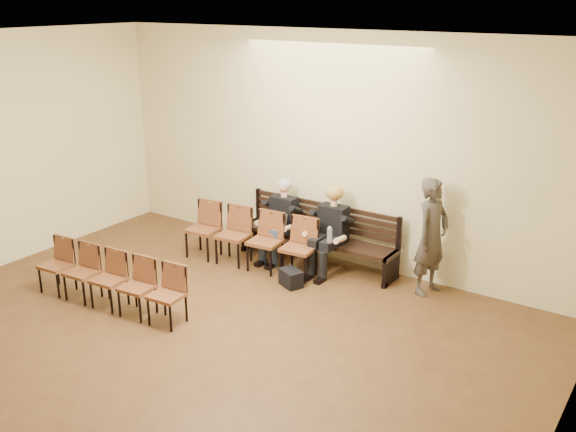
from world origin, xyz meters
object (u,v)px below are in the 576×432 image
object	(u,v)px
bench	(316,250)
chair_row_back	(108,280)
seated_woman	(330,233)
bag	(291,278)
passerby	(432,228)
laptop	(274,229)
water_bottle	(329,243)
seated_man	(281,221)
chair_row_front	(249,239)

from	to	relation	value
bench	chair_row_back	size ratio (longest dim) A/B	1.10
seated_woman	bag	distance (m)	0.93
seated_woman	passerby	distance (m)	1.56
laptop	bag	size ratio (longest dim) A/B	0.90
seated_woman	water_bottle	distance (m)	0.33
chair_row_back	bag	bearing A→B (deg)	43.68
bench	water_bottle	bearing A→B (deg)	-41.21
seated_man	water_bottle	bearing A→B (deg)	-15.11
chair_row_back	chair_row_front	bearing A→B (deg)	66.27
bench	seated_man	world-z (taller)	seated_man
seated_man	chair_row_back	distance (m)	2.82
passerby	chair_row_back	bearing A→B (deg)	142.22
seated_man	chair_row_back	world-z (taller)	seated_man
water_bottle	chair_row_back	bearing A→B (deg)	-130.07
seated_woman	bag	world-z (taller)	seated_woman
bench	chair_row_front	world-z (taller)	chair_row_front
passerby	bag	bearing A→B (deg)	130.88
bench	laptop	bearing A→B (deg)	-148.24
water_bottle	passerby	world-z (taller)	passerby
chair_row_back	bench	bearing A→B (deg)	56.12
laptop	bag	bearing A→B (deg)	-25.62
chair_row_front	chair_row_back	distance (m)	2.24
chair_row_back	water_bottle	bearing A→B (deg)	44.95
laptop	water_bottle	bearing A→B (deg)	9.78
seated_man	chair_row_front	xyz separation A→B (m)	(-0.22, -0.53, -0.17)
seated_woman	laptop	size ratio (longest dim) A/B	4.13
seated_man	water_bottle	distance (m)	1.09
seated_woman	chair_row_front	bearing A→B (deg)	-154.50
chair_row_front	water_bottle	bearing A→B (deg)	5.19
bench	chair_row_back	world-z (taller)	chair_row_back
bench	chair_row_back	bearing A→B (deg)	-118.90
passerby	chair_row_back	xyz separation A→B (m)	(-3.35, -2.80, -0.57)
bench	seated_woman	xyz separation A→B (m)	(0.30, -0.12, 0.39)
bench	seated_man	bearing A→B (deg)	-168.51
bench	water_bottle	world-z (taller)	water_bottle
seated_man	water_bottle	world-z (taller)	seated_man
laptop	chair_row_front	bearing A→B (deg)	-116.49
seated_woman	bag	xyz separation A→B (m)	(-0.18, -0.77, -0.49)
seated_woman	laptop	world-z (taller)	seated_woman
passerby	chair_row_front	bearing A→B (deg)	116.83
water_bottle	bag	distance (m)	0.75
laptop	chair_row_back	distance (m)	2.62
seated_man	passerby	xyz separation A→B (m)	(2.41, 0.15, 0.34)
laptop	passerby	size ratio (longest dim) A/B	0.16
seated_man	laptop	bearing A→B (deg)	-82.24
laptop	chair_row_back	xyz separation A→B (m)	(-0.97, -2.42, -0.17)
passerby	water_bottle	bearing A→B (deg)	120.10
bench	chair_row_front	bearing A→B (deg)	-141.25
seated_woman	bag	bearing A→B (deg)	-102.99
chair_row_front	chair_row_back	size ratio (longest dim) A/B	0.92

